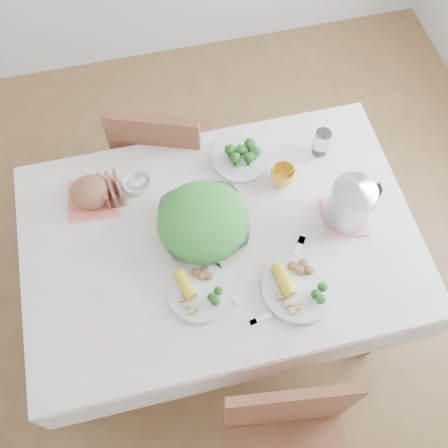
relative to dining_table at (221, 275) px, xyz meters
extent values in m
plane|color=brown|center=(0.00, 0.00, -0.38)|extent=(3.60, 3.60, 0.00)
cube|color=brown|center=(0.00, 0.00, 0.00)|extent=(1.40, 0.90, 0.75)
cube|color=white|center=(0.00, 0.00, 0.38)|extent=(1.50, 1.00, 0.01)
cube|color=brown|center=(-0.11, 0.67, 0.09)|extent=(0.53, 0.53, 0.91)
imported|color=white|center=(-0.05, 0.05, 0.43)|extent=(0.33, 0.33, 0.08)
cylinder|color=white|center=(-0.12, -0.20, 0.40)|extent=(0.26, 0.26, 0.02)
cylinder|color=white|center=(0.23, -0.27, 0.40)|extent=(0.31, 0.31, 0.02)
cylinder|color=beige|center=(0.16, 0.33, 0.40)|extent=(0.29, 0.29, 0.02)
cube|color=#F77061|center=(-0.45, 0.28, 0.39)|extent=(0.21, 0.21, 0.00)
ellipsoid|color=brown|center=(-0.45, 0.28, 0.45)|extent=(0.19, 0.19, 0.09)
imported|color=white|center=(-0.27, 0.30, 0.40)|extent=(0.13, 0.13, 0.03)
imported|color=yellow|center=(0.30, 0.19, 0.43)|extent=(0.13, 0.13, 0.08)
cylinder|color=white|center=(0.49, 0.29, 0.45)|extent=(0.07, 0.07, 0.12)
cube|color=pink|center=(0.49, -0.03, 0.40)|extent=(0.20, 0.20, 0.01)
cylinder|color=#B2B5BA|center=(0.49, -0.03, 0.51)|extent=(0.20, 0.20, 0.23)
cube|color=silver|center=(-0.02, -0.20, 0.39)|extent=(0.06, 0.17, 0.00)
cube|color=silver|center=(0.24, -0.16, 0.39)|extent=(0.15, 0.19, 0.00)
cube|color=silver|center=(0.11, -0.34, 0.39)|extent=(0.17, 0.05, 0.00)
camera|label=1|loc=(-0.19, -0.86, 2.18)|focal=42.00mm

